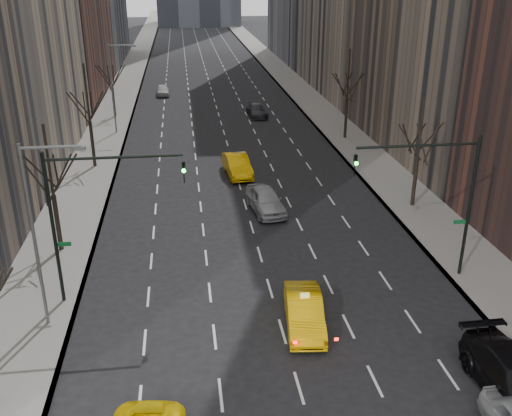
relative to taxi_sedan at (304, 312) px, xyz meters
name	(u,v)px	position (x,y,z in m)	size (l,w,h in m)	color
sidewalk_left	(125,87)	(-13.36, 61.68, -0.73)	(4.50, 320.00, 0.15)	slate
sidewalk_right	(292,83)	(11.14, 61.68, -0.73)	(4.50, 320.00, 0.15)	slate
tree_lw_b	(53,195)	(-13.11, 9.68, 2.92)	(3.36, 3.50, 7.82)	black
tree_lw_c	(90,122)	(-13.11, 25.68, 3.24)	(3.36, 3.50, 8.74)	black
tree_lw_d	(112,87)	(-13.11, 43.68, 2.76)	(3.36, 3.50, 7.36)	black
tree_rw_b	(417,158)	(10.89, 13.68, 2.92)	(3.36, 3.50, 7.82)	black
tree_rw_c	(347,99)	(10.89, 31.68, 3.24)	(3.36, 3.50, 8.74)	black
traffic_mast_left	(86,203)	(-10.21, 3.67, 4.69)	(6.69, 0.39, 8.00)	black
traffic_mast_right	(442,186)	(8.00, 3.67, 4.69)	(6.69, 0.39, 8.00)	black
streetlight_near	(39,219)	(-11.95, 1.68, 4.82)	(2.83, 0.22, 9.00)	slate
streetlight_far	(115,79)	(-11.95, 36.68, 4.82)	(2.83, 0.22, 9.00)	slate
taxi_sedan	(304,312)	(0.00, 0.00, 0.00)	(1.70, 4.86, 1.60)	#F6B705
silver_sedan_ahead	(266,200)	(0.20, 14.24, 0.06)	(2.03, 5.06, 1.72)	#A2A5A9
far_taxi	(237,165)	(-1.02, 22.14, 0.05)	(1.80, 5.16, 1.70)	#FFB905
far_suv_grey	(257,110)	(3.26, 42.22, -0.09)	(1.98, 4.87, 1.41)	#313136
far_car_white	(163,90)	(-7.87, 55.65, -0.10)	(1.65, 4.10, 1.40)	silver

